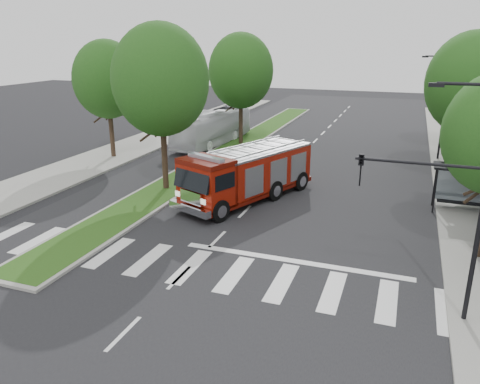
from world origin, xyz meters
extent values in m
plane|color=black|center=(0.00, 0.00, 0.00)|extent=(140.00, 140.00, 0.00)
cube|color=gray|center=(-14.50, 10.00, 0.07)|extent=(5.00, 80.00, 0.15)
cube|color=gray|center=(-6.00, 18.00, 0.07)|extent=(3.00, 50.00, 0.14)
cube|color=#1B3E11|center=(-6.00, 18.00, 0.14)|extent=(2.60, 49.50, 0.02)
cylinder|color=black|center=(9.80, 7.40, 1.25)|extent=(0.08, 0.08, 2.50)
cylinder|color=black|center=(9.80, 8.60, 1.25)|extent=(0.08, 0.08, 2.50)
cube|color=black|center=(11.20, 8.00, 2.55)|extent=(3.20, 1.60, 0.12)
cube|color=#8C99A5|center=(11.20, 8.70, 1.30)|extent=(2.80, 0.04, 1.80)
cube|color=black|center=(11.20, 8.00, 0.55)|extent=(2.40, 0.40, 0.08)
cylinder|color=black|center=(11.50, 14.00, 2.20)|extent=(0.36, 0.36, 4.40)
ellipsoid|color=black|center=(11.50, 14.00, 6.50)|extent=(5.60, 5.60, 6.44)
cylinder|color=black|center=(11.50, 24.00, 1.98)|extent=(0.36, 0.36, 3.96)
ellipsoid|color=black|center=(11.50, 24.00, 5.85)|extent=(5.00, 5.00, 5.75)
cylinder|color=black|center=(-6.00, 6.00, 2.31)|extent=(0.36, 0.36, 4.62)
ellipsoid|color=black|center=(-6.00, 6.00, 6.83)|extent=(5.80, 5.80, 6.67)
cylinder|color=black|center=(-6.00, 20.00, 2.20)|extent=(0.36, 0.36, 4.40)
ellipsoid|color=black|center=(-6.00, 20.00, 6.50)|extent=(5.60, 5.60, 6.44)
cylinder|color=black|center=(-14.00, 12.00, 2.09)|extent=(0.36, 0.36, 4.18)
ellipsoid|color=black|center=(-14.00, 12.00, 6.17)|extent=(5.20, 5.20, 5.98)
cylinder|color=black|center=(9.60, -3.50, 7.90)|extent=(1.80, 0.10, 0.10)
cube|color=black|center=(8.70, -3.50, 7.85)|extent=(0.45, 0.20, 0.12)
cylinder|color=black|center=(8.50, -3.50, 5.40)|extent=(4.00, 0.10, 0.10)
imported|color=black|center=(6.70, -3.50, 5.00)|extent=(0.18, 0.22, 1.10)
cylinder|color=black|center=(10.50, 20.00, 4.00)|extent=(0.16, 0.16, 8.00)
cylinder|color=black|center=(9.60, 20.00, 7.90)|extent=(1.80, 0.10, 0.10)
cube|color=black|center=(8.70, 20.00, 7.85)|extent=(0.45, 0.20, 0.12)
cube|color=#4F0B04|center=(-0.52, 6.10, 0.55)|extent=(6.06, 9.60, 0.28)
cube|color=maroon|center=(-0.18, 6.91, 1.71)|extent=(5.23, 7.56, 2.20)
cube|color=maroon|center=(-1.81, 2.94, 1.71)|extent=(3.30, 2.88, 2.31)
cube|color=#B2B2B7|center=(-0.18, 6.91, 2.86)|extent=(5.23, 7.56, 0.13)
cylinder|color=#B2B2B7|center=(-1.10, 7.29, 3.08)|extent=(2.61, 6.15, 0.11)
cylinder|color=#B2B2B7|center=(0.74, 6.53, 3.08)|extent=(2.61, 6.15, 0.11)
cube|color=silver|center=(-2.30, 1.77, 0.66)|extent=(2.79, 1.45, 0.39)
cube|color=#8C99A5|center=(-1.81, 2.94, 3.19)|extent=(2.39, 1.28, 0.20)
cylinder|color=black|center=(-3.11, 3.11, 0.61)|extent=(0.82, 1.27, 1.21)
cylinder|color=black|center=(-0.77, 2.15, 0.61)|extent=(0.82, 1.27, 1.21)
cylinder|color=black|center=(-1.35, 7.39, 0.61)|extent=(0.82, 1.27, 1.21)
cylinder|color=black|center=(0.99, 6.43, 0.61)|extent=(0.82, 1.27, 1.21)
cylinder|color=black|center=(-0.35, 9.84, 0.61)|extent=(0.82, 1.27, 1.21)
cylinder|color=black|center=(2.00, 8.87, 0.61)|extent=(0.82, 1.27, 1.21)
imported|color=silver|center=(-8.50, 19.52, 1.51)|extent=(3.50, 11.02, 3.02)
camera|label=1|loc=(8.02, -18.97, 9.19)|focal=35.00mm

